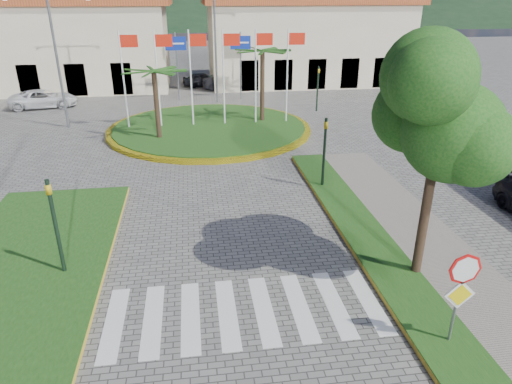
{
  "coord_description": "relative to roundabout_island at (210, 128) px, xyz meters",
  "views": [
    {
      "loc": [
        -1.04,
        -6.06,
        8.02
      ],
      "look_at": [
        0.96,
        8.0,
        1.78
      ],
      "focal_mm": 32.0,
      "sensor_mm": 36.0,
      "label": 1
    }
  ],
  "objects": [
    {
      "name": "street_lamp_west",
      "position": [
        -9.0,
        2.0,
        4.32
      ],
      "size": [
        4.8,
        0.16,
        8.0
      ],
      "color": "slate",
      "rests_on": "ground"
    },
    {
      "name": "direction_sign_east",
      "position": [
        3.0,
        8.97,
        3.36
      ],
      "size": [
        1.6,
        0.14,
        5.2
      ],
      "color": "slate",
      "rests_on": "ground"
    },
    {
      "name": "traffic_light_far",
      "position": [
        8.0,
        4.0,
        1.77
      ],
      "size": [
        0.18,
        0.15,
        3.2
      ],
      "color": "black",
      "rests_on": "ground"
    },
    {
      "name": "median_left",
      "position": [
        -6.5,
        -16.0,
        -0.08
      ],
      "size": [
        5.0,
        14.0,
        0.18
      ],
      "primitive_type": "cube",
      "color": "#1D4513",
      "rests_on": "ground"
    },
    {
      "name": "building_right",
      "position": [
        10.0,
        16.0,
        3.73
      ],
      "size": [
        19.08,
        9.54,
        8.05
      ],
      "color": "beige",
      "rests_on": "ground"
    },
    {
      "name": "traffic_light_left",
      "position": [
        -5.2,
        -15.5,
        1.77
      ],
      "size": [
        0.15,
        0.18,
        3.2
      ],
      "color": "black",
      "rests_on": "ground"
    },
    {
      "name": "deciduous_tree",
      "position": [
        5.5,
        -17.0,
        5.0
      ],
      "size": [
        3.6,
        3.6,
        6.8
      ],
      "color": "black",
      "rests_on": "ground"
    },
    {
      "name": "sidewalk_right",
      "position": [
        6.0,
        -20.0,
        -0.1
      ],
      "size": [
        4.0,
        28.0,
        0.15
      ],
      "primitive_type": "cube",
      "color": "gray",
      "rests_on": "ground"
    },
    {
      "name": "white_van",
      "position": [
        -12.05,
        8.0,
        0.49
      ],
      "size": [
        5.08,
        2.99,
        1.33
      ],
      "primitive_type": "imported",
      "rotation": [
        0.0,
        0.0,
        1.74
      ],
      "color": "silver",
      "rests_on": "ground"
    },
    {
      "name": "building_left",
      "position": [
        -14.0,
        16.0,
        3.73
      ],
      "size": [
        23.32,
        9.54,
        8.05
      ],
      "color": "beige",
      "rests_on": "ground"
    },
    {
      "name": "car_dark_a",
      "position": [
        0.13,
        14.78,
        0.45
      ],
      "size": [
        3.85,
        1.97,
        1.26
      ],
      "primitive_type": "imported",
      "rotation": [
        0.0,
        0.0,
        1.71
      ],
      "color": "black",
      "rests_on": "ground"
    },
    {
      "name": "direction_sign_west",
      "position": [
        -2.0,
        8.97,
        3.36
      ],
      "size": [
        1.6,
        0.14,
        5.2
      ],
      "color": "slate",
      "rests_on": "ground"
    },
    {
      "name": "street_lamp_centre",
      "position": [
        1.0,
        8.0,
        4.32
      ],
      "size": [
        4.8,
        0.16,
        8.0
      ],
      "color": "slate",
      "rests_on": "ground"
    },
    {
      "name": "car_dark_b",
      "position": [
        2.0,
        13.22,
        0.47
      ],
      "size": [
        3.98,
        1.66,
        1.28
      ],
      "primitive_type": "imported",
      "rotation": [
        0.0,
        0.0,
        1.65
      ],
      "color": "black",
      "rests_on": "ground"
    },
    {
      "name": "stop_sign",
      "position": [
        4.9,
        -20.04,
        1.62
      ],
      "size": [
        0.8,
        0.11,
        2.65
      ],
      "color": "slate",
      "rests_on": "ground"
    },
    {
      "name": "traffic_light_right",
      "position": [
        4.5,
        -10.0,
        1.77
      ],
      "size": [
        0.15,
        0.18,
        3.2
      ],
      "color": "black",
      "rests_on": "ground"
    },
    {
      "name": "crosswalk",
      "position": [
        -0.0,
        -18.0,
        -0.17
      ],
      "size": [
        8.0,
        3.0,
        0.01
      ],
      "primitive_type": "cube",
      "color": "silver",
      "rests_on": "ground"
    },
    {
      "name": "verge_right",
      "position": [
        4.8,
        -20.0,
        -0.08
      ],
      "size": [
        1.6,
        28.0,
        0.18
      ],
      "primitive_type": "cube",
      "color": "#1D4513",
      "rests_on": "ground"
    },
    {
      "name": "roundabout_island",
      "position": [
        0.0,
        0.0,
        0.0
      ],
      "size": [
        12.7,
        12.7,
        6.0
      ],
      "color": "yellow",
      "rests_on": "ground"
    }
  ]
}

